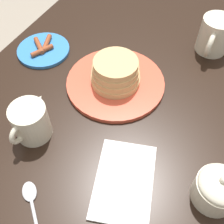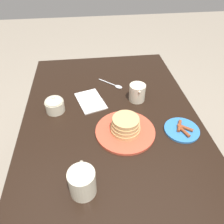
# 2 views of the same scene
# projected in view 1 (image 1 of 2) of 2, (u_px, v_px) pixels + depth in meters

# --- Properties ---
(ground_plane) EXTENTS (8.00, 8.00, 0.00)m
(ground_plane) POSITION_uv_depth(u_px,v_px,m) (125.00, 188.00, 1.34)
(ground_plane) COLOR gray
(dining_table) EXTENTS (1.50, 0.84, 0.72)m
(dining_table) POSITION_uv_depth(u_px,v_px,m) (133.00, 110.00, 0.85)
(dining_table) COLOR black
(dining_table) RESTS_ON ground_plane
(pancake_plate) EXTENTS (0.26, 0.26, 0.08)m
(pancake_plate) POSITION_uv_depth(u_px,v_px,m) (116.00, 77.00, 0.74)
(pancake_plate) COLOR #DB5138
(pancake_plate) RESTS_ON dining_table
(side_plate_bacon) EXTENTS (0.16, 0.16, 0.02)m
(side_plate_bacon) POSITION_uv_depth(u_px,v_px,m) (44.00, 49.00, 0.84)
(side_plate_bacon) COLOR #337AC6
(side_plate_bacon) RESTS_ON dining_table
(coffee_mug) EXTENTS (0.13, 0.09, 0.10)m
(coffee_mug) POSITION_uv_depth(u_px,v_px,m) (214.00, 35.00, 0.81)
(coffee_mug) COLOR beige
(coffee_mug) RESTS_ON dining_table
(creamer_pitcher) EXTENTS (0.12, 0.08, 0.10)m
(creamer_pitcher) POSITION_uv_depth(u_px,v_px,m) (31.00, 121.00, 0.63)
(creamer_pitcher) COLOR beige
(creamer_pitcher) RESTS_ON dining_table
(sugar_bowl) EXTENTS (0.09, 0.09, 0.09)m
(sugar_bowl) POSITION_uv_depth(u_px,v_px,m) (218.00, 188.00, 0.54)
(sugar_bowl) COLOR beige
(sugar_bowl) RESTS_ON dining_table
(napkin) EXTENTS (0.21, 0.17, 0.01)m
(napkin) POSITION_uv_depth(u_px,v_px,m) (124.00, 181.00, 0.59)
(napkin) COLOR white
(napkin) RESTS_ON dining_table
(spoon) EXTENTS (0.12, 0.13, 0.01)m
(spoon) POSITION_uv_depth(u_px,v_px,m) (32.00, 204.00, 0.56)
(spoon) COLOR silver
(spoon) RESTS_ON dining_table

